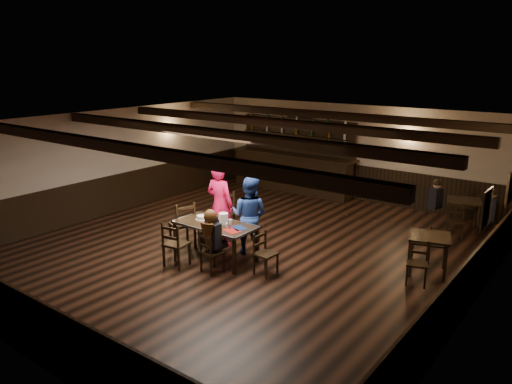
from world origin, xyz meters
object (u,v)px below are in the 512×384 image
Objects in this scene: dining_table at (215,227)px; bar_counter at (293,167)px; man_blue at (249,215)px; cake at (202,218)px; chair_near_left at (174,242)px; chair_near_right at (209,250)px; woman_pink at (220,205)px.

bar_counter is (-1.71, 5.54, 0.05)m from dining_table.
bar_counter reaches higher than man_blue.
bar_counter reaches higher than cake.
cake is (-0.04, 0.85, 0.26)m from chair_near_left.
cake reaches higher than chair_near_right.
bar_counter reaches higher than chair_near_left.
woman_pink reaches higher than man_blue.
man_blue is 5.28m from bar_counter.
chair_near_left is 0.22× the size of bar_counter.
bar_counter is at bearing 103.44° from cake.
woman_pink is (-0.46, 0.67, 0.23)m from dining_table.
cake is 0.06× the size of bar_counter.
dining_table is 0.77m from man_blue.
bar_counter reaches higher than woman_pink.
bar_counter reaches higher than chair_near_right.
woman_pink is at bearing -75.51° from bar_counter.
chair_near_right is (0.72, 0.22, -0.06)m from chair_near_left.
woman_pink is at bearing 122.94° from chair_near_right.
woman_pink is 0.65m from cake.
dining_table is 2.09× the size of chair_near_right.
man_blue is 0.98m from cake.
chair_near_left is at bearing 90.19° from woman_pink.
woman_pink reaches higher than chair_near_right.
bar_counter is (-1.35, 6.35, 0.19)m from chair_near_left.
woman_pink is 0.44× the size of bar_counter.
dining_table is at bearing -72.81° from bar_counter.
chair_near_left is 6.50m from bar_counter.
chair_near_right is 1.57m from woman_pink.
chair_near_left is 0.76m from chair_near_right.
dining_table is 1.85× the size of chair_near_left.
chair_near_right reaches higher than dining_table.
man_blue is (0.34, 0.68, 0.14)m from dining_table.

